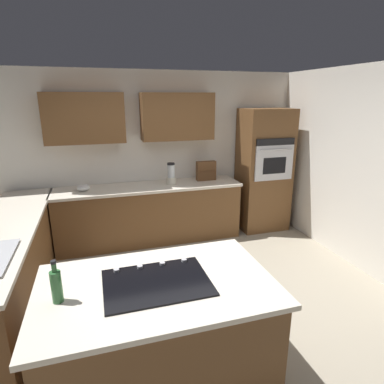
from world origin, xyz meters
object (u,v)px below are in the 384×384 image
Objects in this scene: spice_rack at (206,171)px; oil_bottle at (56,285)px; cooktop at (157,282)px; blender at (171,175)px; wall_oven at (264,170)px; mixing_bowl at (83,188)px.

spice_rack is 3.43m from oil_bottle.
cooktop is 2.28× the size of blender.
wall_oven is 2.90m from mixing_bowl.
oil_bottle is (2.01, 2.78, -0.03)m from spice_rack.
blender is (1.60, -0.01, 0.03)m from wall_oven.
oil_bottle reaches higher than mixing_bowl.
wall_oven is 4.04m from oil_bottle.
blender is at bearing -0.19° from wall_oven.
cooktop is at bearing 48.65° from wall_oven.
oil_bottle is at bearing 62.42° from blender.
cooktop is 2.41× the size of spice_rack.
oil_bottle is at bearing 87.65° from mixing_bowl.
blender is 3.05m from oil_bottle.
blender reaches higher than mixing_bowl.
wall_oven is 6.74× the size of oil_bottle.
oil_bottle is (0.11, 2.70, 0.07)m from mixing_bowl.
wall_oven is 1.60m from blender.
spice_rack is (1.00, -0.08, 0.04)m from wall_oven.
cooktop is at bearing -177.37° from oil_bottle.
wall_oven is 6.07× the size of blender.
oil_bottle is at bearing 54.12° from spice_rack.
blender is 1.06× the size of spice_rack.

